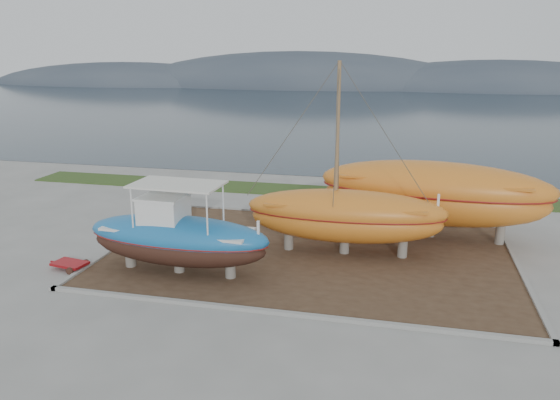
% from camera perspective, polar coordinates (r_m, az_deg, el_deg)
% --- Properties ---
extents(ground, '(140.00, 140.00, 0.00)m').
position_cam_1_polar(ground, '(21.74, 1.22, -9.42)').
color(ground, gray).
rests_on(ground, ground).
extents(dirt_patch, '(18.00, 12.00, 0.06)m').
position_cam_1_polar(dirt_patch, '(25.34, 3.11, -5.66)').
color(dirt_patch, '#422D1E').
rests_on(dirt_patch, ground).
extents(curb_frame, '(18.60, 12.60, 0.15)m').
position_cam_1_polar(curb_frame, '(25.33, 3.11, -5.56)').
color(curb_frame, gray).
rests_on(curb_frame, ground).
extents(grass_strip, '(44.00, 3.00, 0.08)m').
position_cam_1_polar(grass_strip, '(36.20, 6.33, 0.76)').
color(grass_strip, '#284219').
rests_on(grass_strip, ground).
extents(sea, '(260.00, 100.00, 0.04)m').
position_cam_1_polar(sea, '(89.87, 10.67, 9.28)').
color(sea, '#1A2934').
rests_on(sea, ground).
extents(mountain_ridge, '(200.00, 36.00, 20.00)m').
position_cam_1_polar(mountain_ridge, '(144.66, 11.79, 11.44)').
color(mountain_ridge, '#333D49').
rests_on(mountain_ridge, ground).
extents(blue_caique, '(8.08, 2.81, 3.85)m').
position_cam_1_polar(blue_caique, '(23.05, -10.68, -2.93)').
color(blue_caique, '#1B69AC').
rests_on(blue_caique, dirt_patch).
extents(white_dinghy, '(4.67, 3.16, 1.32)m').
position_cam_1_polar(white_dinghy, '(27.81, -11.60, -2.53)').
color(white_dinghy, white).
rests_on(white_dinghy, dirt_patch).
extents(orange_sailboat, '(9.16, 2.95, 8.64)m').
position_cam_1_polar(orange_sailboat, '(24.37, 7.04, 4.06)').
color(orange_sailboat, orange).
rests_on(orange_sailboat, dirt_patch).
extents(orange_bare_hull, '(11.65, 4.72, 3.71)m').
position_cam_1_polar(orange_bare_hull, '(28.08, 15.63, -0.06)').
color(orange_bare_hull, orange).
rests_on(orange_bare_hull, dirt_patch).
extents(red_trailer, '(2.31, 1.43, 0.31)m').
position_cam_1_polar(red_trailer, '(25.35, -21.09, -6.42)').
color(red_trailer, '#9F1116').
rests_on(red_trailer, ground).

